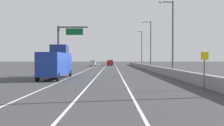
% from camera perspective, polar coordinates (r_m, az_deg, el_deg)
% --- Properties ---
extents(ground_plane, '(320.00, 320.00, 0.00)m').
position_cam_1_polar(ground_plane, '(68.45, 0.12, -1.08)').
color(ground_plane, '#38383A').
extents(lane_stripe_left, '(0.16, 130.00, 0.00)m').
position_cam_1_polar(lane_stripe_left, '(59.73, -5.19, -1.39)').
color(lane_stripe_left, silver).
rests_on(lane_stripe_left, ground_plane).
extents(lane_stripe_center, '(0.16, 130.00, 0.00)m').
position_cam_1_polar(lane_stripe_center, '(59.50, -1.83, -1.39)').
color(lane_stripe_center, silver).
rests_on(lane_stripe_center, ground_plane).
extents(lane_stripe_right, '(0.16, 130.00, 0.00)m').
position_cam_1_polar(lane_stripe_right, '(59.48, 1.54, -1.39)').
color(lane_stripe_right, silver).
rests_on(lane_stripe_right, ground_plane).
extents(jersey_barrier_right, '(0.60, 120.00, 1.10)m').
position_cam_1_polar(jersey_barrier_right, '(45.19, 10.63, -1.46)').
color(jersey_barrier_right, gray).
rests_on(jersey_barrier_right, ground_plane).
extents(overhead_sign_gantry, '(4.68, 0.36, 7.50)m').
position_cam_1_polar(overhead_sign_gantry, '(37.29, -11.27, 4.45)').
color(overhead_sign_gantry, '#47474C').
rests_on(overhead_sign_gantry, ground_plane).
extents(speed_advisory_sign, '(0.60, 0.11, 3.00)m').
position_cam_1_polar(speed_advisory_sign, '(20.01, 21.44, -1.07)').
color(speed_advisory_sign, '#4C4C51').
rests_on(speed_advisory_sign, ground_plane).
extents(lamp_post_right_second, '(2.14, 0.44, 10.80)m').
position_cam_1_polar(lamp_post_right_second, '(35.49, 14.19, 6.94)').
color(lamp_post_right_second, '#4C4C51').
rests_on(lamp_post_right_second, ground_plane).
extents(lamp_post_right_third, '(2.14, 0.44, 10.80)m').
position_cam_1_polar(lamp_post_right_third, '(53.56, 9.24, 4.93)').
color(lamp_post_right_third, '#4C4C51').
rests_on(lamp_post_right_third, ground_plane).
extents(lamp_post_right_fourth, '(2.14, 0.44, 10.80)m').
position_cam_1_polar(lamp_post_right_fourth, '(71.92, 7.19, 3.92)').
color(lamp_post_right_fourth, '#4C4C51').
rests_on(lamp_post_right_fourth, ground_plane).
extents(car_silver_0, '(1.86, 4.67, 1.95)m').
position_cam_1_polar(car_silver_0, '(81.99, -4.26, -0.07)').
color(car_silver_0, '#B7B7BC').
rests_on(car_silver_0, ground_plane).
extents(car_black_1, '(1.93, 4.75, 2.07)m').
position_cam_1_polar(car_black_1, '(93.15, -0.08, 0.09)').
color(car_black_1, black).
rests_on(car_black_1, ground_plane).
extents(car_red_2, '(1.83, 4.71, 1.96)m').
position_cam_1_polar(car_red_2, '(85.22, -0.38, -0.02)').
color(car_red_2, red).
rests_on(car_red_2, ground_plane).
extents(box_truck, '(2.52, 8.77, 4.30)m').
position_cam_1_polar(box_truck, '(30.43, -12.90, 0.03)').
color(box_truck, navy).
rests_on(box_truck, ground_plane).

